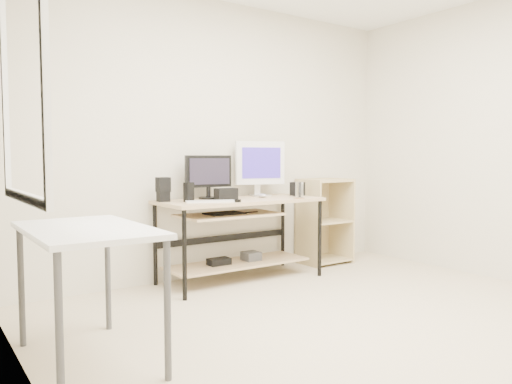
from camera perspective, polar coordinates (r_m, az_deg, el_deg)
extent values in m
cube|color=beige|center=(3.44, 13.97, -15.35)|extent=(4.00, 4.00, 0.01)
cube|color=beige|center=(4.81, -4.06, 6.03)|extent=(4.00, 0.01, 2.60)
cube|color=beige|center=(2.19, -22.90, 8.18)|extent=(0.01, 4.00, 2.60)
cube|color=white|center=(2.80, -25.26, 12.26)|extent=(0.01, 1.00, 1.20)
cube|color=tan|center=(4.53, -1.79, -0.99)|extent=(1.50, 0.65, 0.03)
cube|color=tan|center=(4.42, -3.07, -2.62)|extent=(0.90, 0.49, 0.02)
cube|color=tan|center=(4.66, -2.11, -8.13)|extent=(1.35, 0.46, 0.02)
cube|color=black|center=(4.39, -3.63, -2.45)|extent=(0.33, 0.22, 0.01)
cylinder|color=black|center=(4.48, -0.56, -2.32)|extent=(0.14, 0.01, 0.01)
cube|color=#3F3F41|center=(4.73, -0.57, -7.33)|extent=(0.15, 0.15, 0.08)
cube|color=black|center=(4.55, -4.26, -7.92)|extent=(0.20, 0.12, 0.06)
cylinder|color=black|center=(3.99, -8.18, -7.16)|extent=(0.04, 0.04, 0.72)
cylinder|color=black|center=(4.50, -11.45, -5.93)|extent=(0.04, 0.04, 0.72)
cylinder|color=black|center=(4.78, 7.29, -5.28)|extent=(0.04, 0.04, 0.72)
cylinder|color=black|center=(5.21, 3.08, -4.48)|extent=(0.04, 0.04, 0.72)
cube|color=silver|center=(2.87, -18.79, -4.11)|extent=(0.60, 1.00, 0.03)
cylinder|color=#3F3F41|center=(2.45, -21.56, -14.55)|extent=(0.04, 0.04, 0.72)
cylinder|color=#3F3F41|center=(3.32, -25.25, -9.76)|extent=(0.04, 0.04, 0.72)
cylinder|color=#3F3F41|center=(2.61, -10.08, -13.18)|extent=(0.04, 0.04, 0.72)
cylinder|color=#3F3F41|center=(3.44, -16.57, -9.07)|extent=(0.04, 0.04, 0.72)
cube|color=tan|center=(5.20, 5.91, -3.52)|extent=(0.02, 0.40, 0.90)
cube|color=tan|center=(5.53, 9.70, -3.11)|extent=(0.02, 0.40, 0.90)
cube|color=tan|center=(5.50, 6.52, -3.11)|extent=(0.50, 0.02, 0.90)
cube|color=tan|center=(5.43, 7.82, -7.61)|extent=(0.46, 0.38, 0.02)
cube|color=tan|center=(5.36, 7.86, -3.31)|extent=(0.46, 0.38, 0.02)
cube|color=tan|center=(5.32, 7.91, 1.29)|extent=(0.46, 0.38, 0.02)
cylinder|color=black|center=(4.55, -5.45, -0.68)|extent=(0.18, 0.18, 0.02)
cylinder|color=black|center=(4.54, -5.46, 0.00)|extent=(0.04, 0.04, 0.09)
cube|color=black|center=(4.53, -5.47, 2.38)|extent=(0.43, 0.11, 0.29)
cube|color=black|center=(4.51, -5.32, 2.37)|extent=(0.36, 0.06, 0.23)
cube|color=silver|center=(4.88, 0.46, -0.36)|extent=(0.18, 0.16, 0.01)
cylinder|color=silver|center=(4.87, 0.46, 0.31)|extent=(0.04, 0.04, 0.10)
cube|color=silver|center=(4.86, 0.46, 3.35)|extent=(0.49, 0.17, 0.42)
cube|color=#35239B|center=(4.84, 0.65, 3.35)|extent=(0.41, 0.11, 0.33)
cube|color=silver|center=(4.21, -5.21, -1.08)|extent=(0.43, 0.25, 0.01)
ellipsoid|color=#BABABF|center=(4.69, 0.73, -0.41)|extent=(0.07, 0.11, 0.04)
cube|color=black|center=(4.45, -3.44, -0.22)|extent=(0.21, 0.10, 0.10)
cube|color=black|center=(4.33, -10.56, -0.53)|extent=(0.10, 0.10, 0.08)
cube|color=black|center=(4.32, -10.57, 0.84)|extent=(0.11, 0.11, 0.12)
cube|color=black|center=(4.94, 4.76, 0.37)|extent=(0.13, 0.13, 0.13)
cube|color=black|center=(4.27, -7.69, -0.01)|extent=(0.10, 0.08, 0.16)
cylinder|color=black|center=(4.20, -2.11, -1.01)|extent=(0.06, 0.06, 0.02)
cube|color=black|center=(4.83, 4.69, -0.47)|extent=(0.09, 0.11, 0.01)
cylinder|color=#AF7C4F|center=(4.59, 4.98, -0.71)|extent=(0.11, 0.11, 0.01)
cylinder|color=white|center=(4.59, 4.98, 0.23)|extent=(0.09, 0.09, 0.15)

